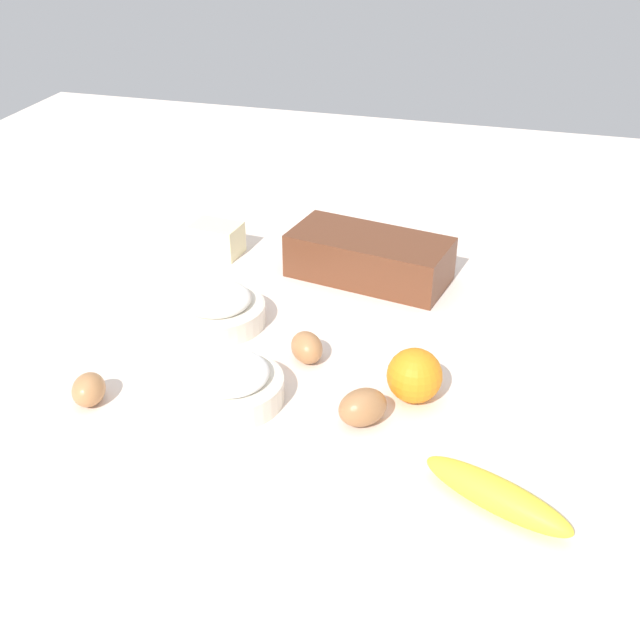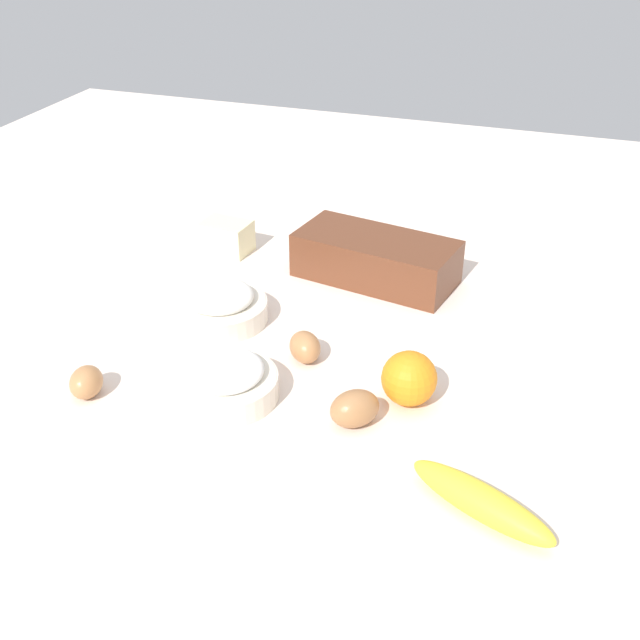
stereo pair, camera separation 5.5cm
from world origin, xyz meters
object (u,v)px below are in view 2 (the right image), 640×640
Objects in this scene: egg_beside_bowl at (355,409)px; egg_loose at (86,382)px; butter_block at (227,237)px; banana at (481,501)px; loaf_pan at (376,258)px; orange_fruit at (409,378)px; sugar_bowl at (226,380)px; egg_near_butter at (305,347)px; flour_bowl at (220,305)px.

egg_loose is (-0.37, -0.06, -0.00)m from egg_beside_bowl.
egg_loose is at bearing -89.06° from butter_block.
banana is at bearing -5.41° from egg_loose.
loaf_pan is 0.59m from banana.
sugar_bowl is at bearing -163.55° from orange_fruit.
egg_near_butter is 0.32m from egg_loose.
egg_loose reaches higher than banana.
butter_block is at bearing 112.48° from flour_bowl.
flour_bowl is 1.98× the size of orange_fruit.
loaf_pan reaches higher than egg_beside_bowl.
orange_fruit reaches higher than banana.
loaf_pan is 2.05× the size of sugar_bowl.
loaf_pan is 4.99× the size of egg_near_butter.
egg_beside_bowl is 0.38m from egg_loose.
orange_fruit is at bearing -18.83° from flour_bowl.
sugar_bowl is 0.39m from banana.
egg_near_butter is (-0.03, -0.29, -0.02)m from loaf_pan.
banana is (0.27, -0.52, -0.02)m from loaf_pan.
flour_bowl is at bearing 117.25° from sugar_bowl.
egg_beside_bowl is at bearing -0.06° from sugar_bowl.
butter_block is 0.57m from egg_beside_bowl.
banana is (0.47, -0.30, -0.01)m from flour_bowl.
egg_beside_bowl is at bearing -67.96° from loaf_pan.
flour_bowl is 2.55× the size of egg_near_butter.
sugar_bowl reaches higher than egg_loose.
loaf_pan is at bearing 58.18° from egg_loose.
orange_fruit is (0.14, -0.34, -0.00)m from loaf_pan.
loaf_pan reaches higher than orange_fruit.
sugar_bowl is at bearing -93.67° from loaf_pan.
egg_beside_bowl is (0.19, -0.00, -0.00)m from sugar_bowl.
flour_bowl is 1.70× the size of butter_block.
egg_beside_bowl is (0.11, -0.12, 0.00)m from egg_near_butter.
orange_fruit is (0.34, -0.12, 0.01)m from flour_bowl.
sugar_bowl is 2.43× the size of egg_near_butter.
butter_block reaches higher than banana.
egg_near_butter is at bearing 35.12° from egg_loose.
orange_fruit is at bearing -56.97° from loaf_pan.
egg_loose is (-0.19, -0.06, -0.01)m from sugar_bowl.
loaf_pan reaches higher than egg_loose.
egg_near_butter is (-0.17, 0.05, -0.02)m from orange_fruit.
loaf_pan reaches higher than banana.
banana is 3.39× the size of egg_loose.
orange_fruit reaches higher than butter_block.
egg_beside_bowl is at bearing -128.05° from orange_fruit.
butter_block is (-0.10, 0.24, 0.00)m from flour_bowl.
loaf_pan reaches higher than sugar_bowl.
sugar_bowl reaches higher than egg_near_butter.
egg_near_butter is (0.07, 0.12, -0.01)m from sugar_bowl.
orange_fruit is 1.12× the size of egg_beside_bowl.
egg_loose is (-0.29, -0.47, -0.02)m from loaf_pan.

